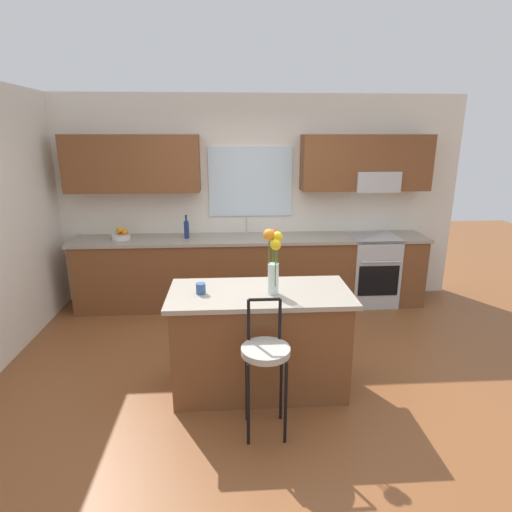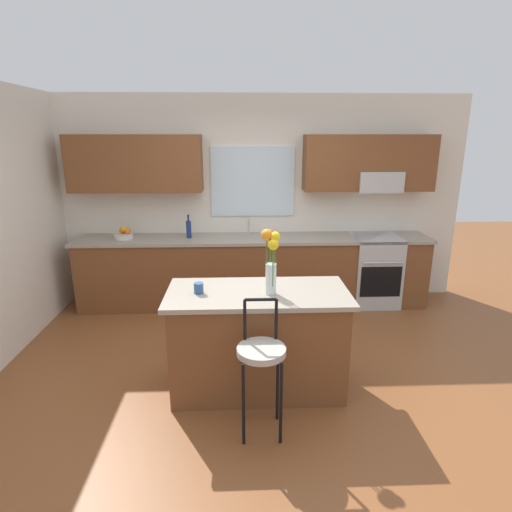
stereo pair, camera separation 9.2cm
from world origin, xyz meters
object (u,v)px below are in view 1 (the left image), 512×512
bar_stool_near (266,356)px  flower_vase (273,256)px  mug_ceramic (201,288)px  fruit_bowl_oranges (121,235)px  oven_range (371,269)px  kitchen_island (260,340)px  bottle_olive_oil (187,229)px

bar_stool_near → flower_vase: bearing=78.8°
mug_ceramic → fruit_bowl_oranges: fruit_bowl_oranges is taller
oven_range → mug_ceramic: (-2.13, -1.94, 0.51)m
oven_range → fruit_bowl_oranges: 3.30m
oven_range → mug_ceramic: mug_ceramic is taller
oven_range → bar_stool_near: bar_stool_near is taller
kitchen_island → mug_ceramic: 0.70m
bar_stool_near → fruit_bowl_oranges: size_ratio=4.34×
oven_range → kitchen_island: bearing=-130.4°
fruit_bowl_oranges → mug_ceramic: bearing=-60.2°
bar_stool_near → bottle_olive_oil: size_ratio=3.47×
flower_vase → kitchen_island: bearing=150.3°
bar_stool_near → kitchen_island: bearing=90.0°
bar_stool_near → fruit_bowl_oranges: bearing=122.7°
oven_range → mug_ceramic: size_ratio=10.22×
oven_range → flower_vase: flower_vase is taller
flower_vase → fruit_bowl_oranges: flower_vase is taller
bottle_olive_oil → flower_vase: bearing=-65.8°
kitchen_island → bar_stool_near: 0.61m
kitchen_island → flower_vase: flower_vase is taller
kitchen_island → flower_vase: 0.79m
flower_vase → fruit_bowl_oranges: size_ratio=2.29×
flower_vase → fruit_bowl_oranges: bearing=130.7°
oven_range → fruit_bowl_oranges: fruit_bowl_oranges is taller
kitchen_island → fruit_bowl_oranges: fruit_bowl_oranges is taller
bar_stool_near → flower_vase: flower_vase is taller
kitchen_island → bar_stool_near: (0.00, -0.58, 0.17)m
mug_ceramic → fruit_bowl_oranges: 2.27m
bar_stool_near → bottle_olive_oil: bearing=107.5°
kitchen_island → mug_ceramic: (-0.49, -0.02, 0.50)m
mug_ceramic → bottle_olive_oil: bearing=98.8°
oven_range → flower_vase: 2.63m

